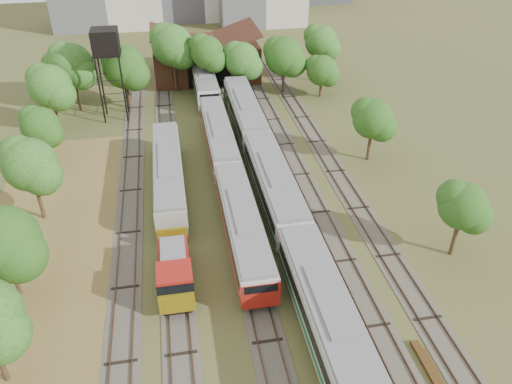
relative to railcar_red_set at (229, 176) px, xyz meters
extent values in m
plane|color=#475123|center=(2.00, -22.94, -1.92)|extent=(240.00, 240.00, 0.00)
cube|color=brown|center=(-16.00, -14.94, -1.90)|extent=(14.00, 60.00, 0.04)
cube|color=#4C473D|center=(-10.00, 2.06, -1.89)|extent=(2.60, 80.00, 0.06)
cube|color=#472D1E|center=(-10.72, 2.06, -1.80)|extent=(0.08, 80.00, 0.14)
cube|color=#472D1E|center=(-9.28, 2.06, -1.80)|extent=(0.08, 80.00, 0.14)
cube|color=#4C473D|center=(-6.00, 2.06, -1.89)|extent=(2.60, 80.00, 0.06)
cube|color=#472D1E|center=(-6.72, 2.06, -1.80)|extent=(0.08, 80.00, 0.14)
cube|color=#472D1E|center=(-5.28, 2.06, -1.80)|extent=(0.08, 80.00, 0.14)
cube|color=#4C473D|center=(0.00, 2.06, -1.89)|extent=(2.60, 80.00, 0.06)
cube|color=#472D1E|center=(-0.72, 2.06, -1.80)|extent=(0.08, 80.00, 0.14)
cube|color=#472D1E|center=(0.72, 2.06, -1.80)|extent=(0.08, 80.00, 0.14)
cube|color=#4C473D|center=(4.00, 2.06, -1.89)|extent=(2.60, 80.00, 0.06)
cube|color=#472D1E|center=(3.28, 2.06, -1.80)|extent=(0.08, 80.00, 0.14)
cube|color=#472D1E|center=(4.72, 2.06, -1.80)|extent=(0.08, 80.00, 0.14)
cube|color=#4C473D|center=(8.00, 2.06, -1.89)|extent=(2.60, 80.00, 0.06)
cube|color=#472D1E|center=(7.28, 2.06, -1.80)|extent=(0.08, 80.00, 0.14)
cube|color=#472D1E|center=(8.72, 2.06, -1.80)|extent=(0.08, 80.00, 0.14)
cube|color=#4C473D|center=(12.00, 2.06, -1.89)|extent=(2.60, 80.00, 0.06)
cube|color=#472D1E|center=(11.28, 2.06, -1.80)|extent=(0.08, 80.00, 0.14)
cube|color=#472D1E|center=(12.72, 2.06, -1.80)|extent=(0.08, 80.00, 0.14)
cube|color=black|center=(0.00, -8.69, -1.52)|extent=(2.18, 15.64, 0.79)
cube|color=beige|center=(0.00, -8.69, 0.11)|extent=(2.87, 17.00, 2.48)
cube|color=black|center=(0.00, -8.69, 0.41)|extent=(2.93, 15.64, 0.84)
cube|color=slate|center=(0.00, -8.69, 1.53)|extent=(2.64, 16.66, 0.36)
cube|color=maroon|center=(0.00, -8.69, -0.58)|extent=(2.93, 16.66, 0.45)
cube|color=maroon|center=(0.00, -17.14, -0.01)|extent=(2.91, 0.25, 2.23)
cube|color=black|center=(0.00, 8.81, -1.52)|extent=(2.18, 15.64, 0.79)
cube|color=beige|center=(0.00, 8.81, 0.11)|extent=(2.87, 17.00, 2.48)
cube|color=black|center=(0.00, 8.81, 0.41)|extent=(2.93, 15.64, 0.84)
cube|color=slate|center=(0.00, 8.81, 1.53)|extent=(2.64, 16.66, 0.36)
cube|color=maroon|center=(0.00, 8.81, -0.58)|extent=(2.93, 16.66, 0.45)
cube|color=black|center=(4.00, -20.42, -1.48)|extent=(2.40, 15.64, 0.87)
cube|color=beige|center=(4.00, -20.42, 0.32)|extent=(3.17, 17.00, 2.73)
cube|color=black|center=(4.00, -20.42, 0.65)|extent=(3.23, 15.64, 0.93)
cube|color=slate|center=(4.00, -20.42, 1.89)|extent=(2.91, 16.66, 0.39)
cube|color=#175D36|center=(4.00, -20.42, -0.44)|extent=(3.23, 16.66, 0.49)
cube|color=black|center=(4.00, -2.92, -1.48)|extent=(2.40, 15.64, 0.87)
cube|color=beige|center=(4.00, -2.92, 0.32)|extent=(3.17, 17.00, 2.73)
cube|color=black|center=(4.00, -2.92, 0.65)|extent=(3.23, 15.64, 0.93)
cube|color=slate|center=(4.00, -2.92, 1.89)|extent=(2.91, 16.66, 0.39)
cube|color=#175D36|center=(4.00, -2.92, -0.44)|extent=(3.23, 16.66, 0.49)
cube|color=black|center=(4.00, 14.58, -1.48)|extent=(2.40, 15.64, 0.87)
cube|color=beige|center=(4.00, 14.58, 0.32)|extent=(3.17, 17.00, 2.73)
cube|color=black|center=(4.00, 14.58, 0.65)|extent=(3.23, 15.64, 0.93)
cube|color=slate|center=(4.00, 14.58, 1.89)|extent=(2.91, 16.66, 0.39)
cube|color=#175D36|center=(4.00, 14.58, -0.44)|extent=(3.23, 16.66, 0.49)
cube|color=black|center=(0.00, 27.31, -1.50)|extent=(2.29, 14.72, 0.83)
cube|color=beige|center=(0.00, 27.31, 0.22)|extent=(3.01, 16.00, 2.60)
cube|color=black|center=(0.00, 27.31, 0.53)|extent=(3.07, 14.72, 0.88)
cube|color=slate|center=(0.00, 27.31, 1.70)|extent=(2.77, 15.68, 0.37)
cube|color=#175D36|center=(0.00, 27.31, -0.51)|extent=(3.07, 15.68, 0.47)
cube|color=beige|center=(0.00, 19.36, 0.09)|extent=(3.05, 0.25, 2.34)
cube|color=black|center=(-6.00, -12.51, -1.48)|extent=(2.11, 7.20, 0.86)
cube|color=maroon|center=(-6.00, -11.71, -0.33)|extent=(2.40, 4.40, 1.44)
cube|color=maroon|center=(-6.00, -15.11, 0.24)|extent=(2.59, 2.49, 2.59)
cube|color=black|center=(-6.00, -15.11, 0.87)|extent=(2.64, 2.54, 0.86)
cube|color=gold|center=(-6.00, -16.46, -0.38)|extent=(2.59, 0.20, 1.73)
cube|color=gold|center=(-6.00, -8.56, -0.38)|extent=(2.59, 0.20, 1.73)
cube|color=slate|center=(-6.00, -12.51, 1.25)|extent=(1.92, 3.60, 0.19)
cube|color=black|center=(-6.00, 1.49, -1.52)|extent=(2.16, 16.56, 0.79)
cube|color=gray|center=(-6.00, 1.49, 0.10)|extent=(2.85, 18.00, 2.46)
cube|color=black|center=(-6.00, 1.49, 0.39)|extent=(2.91, 16.56, 0.84)
cube|color=slate|center=(-6.00, 1.49, 1.50)|extent=(2.62, 17.64, 0.35)
cylinder|color=black|center=(-13.73, 19.59, 2.36)|extent=(0.21, 0.21, 8.56)
cylinder|color=black|center=(-10.84, 19.59, 2.36)|extent=(0.21, 0.21, 8.56)
cylinder|color=black|center=(-13.73, 22.48, 2.36)|extent=(0.21, 0.21, 8.56)
cylinder|color=black|center=(-10.84, 22.48, 2.36)|extent=(0.21, 0.21, 8.56)
cube|color=black|center=(-12.28, 21.03, 6.74)|extent=(3.37, 3.37, 0.20)
cube|color=black|center=(-12.28, 21.03, 8.28)|extent=(3.21, 3.21, 2.89)
cube|color=#371C14|center=(1.00, 35.06, 0.83)|extent=(16.00, 11.00, 5.50)
cube|color=#371C14|center=(-3.00, 35.06, 4.18)|extent=(8.45, 11.55, 2.96)
cube|color=#371C14|center=(5.00, 35.06, 4.18)|extent=(8.45, 11.55, 2.96)
cube|color=black|center=(1.00, 29.61, 0.28)|extent=(6.40, 0.15, 4.12)
cylinder|color=#382616|center=(-17.99, -11.67, 0.08)|extent=(0.36, 0.36, 3.99)
sphere|color=#285115|center=(-17.99, -11.67, 3.16)|extent=(5.45, 5.45, 5.45)
cylinder|color=#382616|center=(-17.91, -1.38, 0.36)|extent=(0.36, 0.36, 4.56)
sphere|color=#285115|center=(-17.91, -1.38, 3.88)|extent=(4.83, 4.83, 4.83)
cylinder|color=#382616|center=(-19.00, 8.92, 0.00)|extent=(0.36, 0.36, 3.83)
sphere|color=#285115|center=(-19.00, 8.92, 2.95)|extent=(4.12, 4.12, 4.12)
cylinder|color=#382616|center=(-19.25, 18.18, 0.39)|extent=(0.36, 0.36, 4.61)
sphere|color=#285115|center=(-19.25, 18.18, 3.95)|extent=(5.28, 5.28, 5.28)
cylinder|color=#382616|center=(-19.78, 29.19, -0.24)|extent=(0.36, 0.36, 3.36)
sphere|color=#285115|center=(-19.78, 29.19, 2.36)|extent=(5.19, 5.19, 5.19)
cylinder|color=#382616|center=(-17.40, 24.35, 0.59)|extent=(0.36, 0.36, 5.01)
sphere|color=#285115|center=(-17.40, 24.35, 4.46)|extent=(5.71, 5.71, 5.71)
cylinder|color=#382616|center=(-10.71, 24.20, 0.35)|extent=(0.36, 0.36, 4.53)
sphere|color=#285115|center=(-10.71, 24.20, 3.85)|extent=(5.77, 5.77, 5.77)
cylinder|color=#382616|center=(-4.08, 29.09, 0.79)|extent=(0.36, 0.36, 5.42)
sphere|color=#285115|center=(-4.08, 29.09, 4.98)|extent=(5.90, 5.90, 5.90)
cylinder|color=#382616|center=(0.57, 26.06, 0.66)|extent=(0.36, 0.36, 5.15)
sphere|color=#285115|center=(0.57, 26.06, 4.64)|extent=(4.58, 4.58, 4.58)
cylinder|color=#382616|center=(5.33, 25.21, 0.24)|extent=(0.36, 0.36, 4.31)
sphere|color=#285115|center=(5.33, 25.21, 3.56)|extent=(4.93, 4.93, 4.93)
cylinder|color=#382616|center=(11.57, 26.03, 0.21)|extent=(0.36, 0.36, 4.26)
sphere|color=#285115|center=(11.57, 26.03, 3.51)|extent=(5.53, 5.53, 5.53)
cylinder|color=#382616|center=(18.11, 29.56, 0.50)|extent=(0.36, 0.36, 4.84)
sphere|color=#285115|center=(18.11, 29.56, 4.24)|extent=(4.88, 4.88, 4.88)
cylinder|color=#382616|center=(17.36, -13.19, 0.04)|extent=(0.36, 0.36, 3.91)
sphere|color=#285115|center=(17.36, -13.19, 3.06)|extent=(3.96, 3.96, 3.96)
cylinder|color=#382616|center=(16.45, 4.03, 0.06)|extent=(0.36, 0.36, 3.95)
sphere|color=#285115|center=(16.45, 4.03, 3.11)|extent=(4.43, 4.43, 4.43)
cylinder|color=#382616|center=(16.54, 23.38, -0.38)|extent=(0.36, 0.36, 3.08)
sphere|color=#285115|center=(16.54, 23.38, 2.00)|extent=(4.34, 4.34, 4.34)
camera|label=1|loc=(-5.02, -42.89, 25.70)|focal=35.00mm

